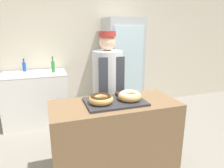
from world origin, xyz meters
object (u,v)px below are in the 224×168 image
object	(u,v)px
bottle_green	(53,66)
baker_person	(108,90)
donut_chocolate_glaze	(101,99)
beverage_fridge	(122,67)
chest_freezer	(36,98)
bottle_blue	(24,66)
serving_tray	(115,102)
brownie_back_right	(120,94)
brownie_back_left	(101,96)
donut_light_glaze	(130,96)

from	to	relation	value
bottle_green	baker_person	bearing A→B (deg)	-59.37
donut_chocolate_glaze	beverage_fridge	distance (m)	1.98
baker_person	chest_freezer	world-z (taller)	baker_person
donut_chocolate_glaze	bottle_blue	bearing A→B (deg)	113.81
bottle_blue	donut_chocolate_glaze	bearing A→B (deg)	-66.19
serving_tray	brownie_back_right	world-z (taller)	brownie_back_right
baker_person	bottle_blue	bearing A→B (deg)	130.10
serving_tray	brownie_back_left	bearing A→B (deg)	126.88
chest_freezer	bottle_blue	xyz separation A→B (m)	(-0.16, 0.22, 0.54)
donut_chocolate_glaze	beverage_fridge	bearing A→B (deg)	62.30
brownie_back_left	brownie_back_right	xyz separation A→B (m)	(0.22, 0.00, 0.00)
serving_tray	baker_person	bearing A→B (deg)	79.88
brownie_back_left	brownie_back_right	distance (m)	0.22
beverage_fridge	bottle_blue	bearing A→B (deg)	172.67
beverage_fridge	bottle_blue	world-z (taller)	beverage_fridge
brownie_back_left	bottle_green	bearing A→B (deg)	105.61
baker_person	chest_freezer	size ratio (longest dim) A/B	1.52
donut_light_glaze	brownie_back_right	xyz separation A→B (m)	(-0.05, 0.17, -0.03)
baker_person	chest_freezer	distance (m)	1.55
brownie_back_left	baker_person	bearing A→B (deg)	64.62
donut_light_glaze	bottle_green	world-z (taller)	bottle_green
donut_light_glaze	baker_person	world-z (taller)	baker_person
brownie_back_right	chest_freezer	bearing A→B (deg)	121.74
donut_chocolate_glaze	brownie_back_left	bearing A→B (deg)	73.88
brownie_back_right	chest_freezer	distance (m)	1.93
brownie_back_left	brownie_back_right	world-z (taller)	same
donut_chocolate_glaze	beverage_fridge	world-z (taller)	beverage_fridge
serving_tray	brownie_back_right	size ratio (longest dim) A/B	7.27
serving_tray	chest_freezer	xyz separation A→B (m)	(-0.87, 1.74, -0.44)
beverage_fridge	bottle_green	world-z (taller)	beverage_fridge
donut_chocolate_glaze	chest_freezer	distance (m)	1.96
serving_tray	donut_light_glaze	distance (m)	0.17
beverage_fridge	donut_chocolate_glaze	bearing A→B (deg)	-117.70
serving_tray	donut_light_glaze	size ratio (longest dim) A/B	2.47
donut_chocolate_glaze	bottle_green	size ratio (longest dim) A/B	0.91
brownie_back_left	bottle_blue	xyz separation A→B (m)	(-0.92, 1.82, 0.07)
bottle_blue	bottle_green	xyz separation A→B (m)	(0.49, -0.25, 0.02)
chest_freezer	bottle_green	distance (m)	0.65
bottle_blue	bottle_green	size ratio (longest dim) A/B	0.83
bottle_blue	bottle_green	world-z (taller)	bottle_green
bottle_green	brownie_back_right	bearing A→B (deg)	-67.24
serving_tray	bottle_blue	world-z (taller)	bottle_blue
beverage_fridge	brownie_back_right	bearing A→B (deg)	-112.36
donut_light_glaze	baker_person	bearing A→B (deg)	94.60
brownie_back_left	serving_tray	bearing A→B (deg)	-53.12
serving_tray	donut_light_glaze	bearing A→B (deg)	-8.04
baker_person	bottle_green	size ratio (longest dim) A/B	5.86
serving_tray	chest_freezer	world-z (taller)	chest_freezer
bottle_blue	chest_freezer	bearing A→B (deg)	-54.60
donut_light_glaze	chest_freezer	size ratio (longest dim) A/B	0.24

